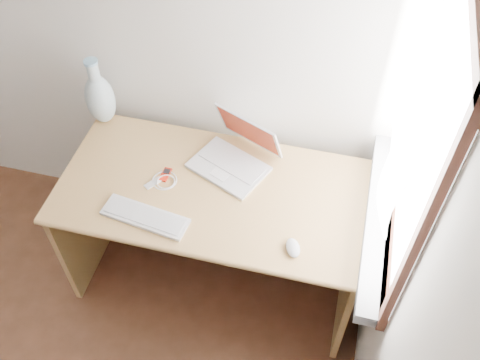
% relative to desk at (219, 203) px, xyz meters
% --- Properties ---
extents(window, '(0.11, 0.99, 1.10)m').
position_rel_desk_xyz_m(window, '(0.75, -0.11, 0.76)').
color(window, white).
rests_on(window, right_wall).
extents(desk, '(1.38, 0.69, 0.73)m').
position_rel_desk_xyz_m(desk, '(0.00, 0.00, 0.00)').
color(desk, tan).
rests_on(desk, floor).
extents(laptop, '(0.40, 0.40, 0.23)m').
position_rel_desk_xyz_m(laptop, '(0.04, 0.10, 0.26)').
color(laptop, white).
rests_on(laptop, desk).
extents(external_keyboard, '(0.39, 0.16, 0.02)m').
position_rel_desk_xyz_m(external_keyboard, '(-0.23, -0.31, 0.22)').
color(external_keyboard, white).
rests_on(external_keyboard, desk).
extents(mouse, '(0.09, 0.11, 0.03)m').
position_rel_desk_xyz_m(mouse, '(0.40, -0.31, 0.23)').
color(mouse, white).
rests_on(mouse, desk).
extents(ipod, '(0.04, 0.08, 0.01)m').
position_rel_desk_xyz_m(ipod, '(-0.23, -0.06, 0.21)').
color(ipod, red).
rests_on(ipod, desk).
extents(cable_coil, '(0.13, 0.13, 0.01)m').
position_rel_desk_xyz_m(cable_coil, '(-0.22, -0.09, 0.21)').
color(cable_coil, white).
rests_on(cable_coil, desk).
extents(remote, '(0.07, 0.08, 0.01)m').
position_rel_desk_xyz_m(remote, '(-0.27, -0.12, 0.21)').
color(remote, white).
rests_on(remote, desk).
extents(vase, '(0.14, 0.14, 0.36)m').
position_rel_desk_xyz_m(vase, '(-0.64, 0.22, 0.36)').
color(vase, silver).
rests_on(vase, desk).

